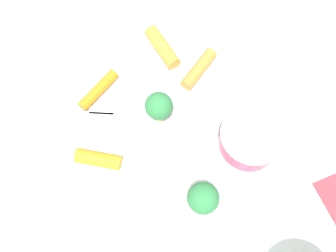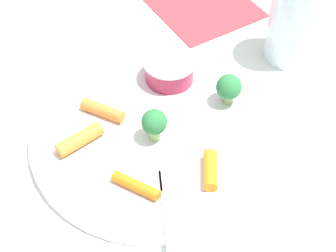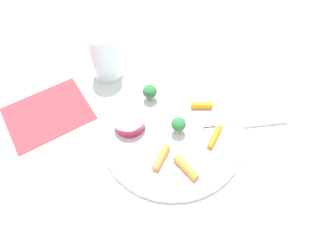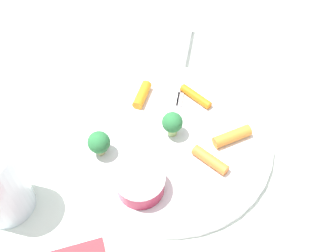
{
  "view_description": "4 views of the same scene",
  "coord_description": "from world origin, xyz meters",
  "px_view_note": "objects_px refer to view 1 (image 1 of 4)",
  "views": [
    {
      "loc": [
        -0.01,
        0.18,
        0.4
      ],
      "look_at": [
        0.0,
        0.01,
        0.02
      ],
      "focal_mm": 40.15,
      "sensor_mm": 36.0,
      "label": 1
    },
    {
      "loc": [
        0.4,
        -0.03,
        0.48
      ],
      "look_at": [
        0.01,
        0.02,
        0.03
      ],
      "focal_mm": 54.67,
      "sensor_mm": 36.0,
      "label": 2
    },
    {
      "loc": [
        -0.06,
        -0.32,
        0.52
      ],
      "look_at": [
        -0.01,
        0.01,
        0.02
      ],
      "focal_mm": 30.72,
      "sensor_mm": 36.0,
      "label": 3
    },
    {
      "loc": [
        -0.36,
        -0.05,
        0.53
      ],
      "look_at": [
        0.02,
        0.01,
        0.02
      ],
      "focal_mm": 45.93,
      "sensor_mm": 36.0,
      "label": 4
    }
  ],
  "objects_px": {
    "carrot_stick_0": "(162,47)",
    "carrot_stick_2": "(199,69)",
    "carrot_stick_1": "(98,159)",
    "fork": "(33,109)",
    "sauce_cup": "(250,139)",
    "plate": "(169,119)",
    "broccoli_floret_1": "(159,109)",
    "broccoli_floret_0": "(203,198)",
    "carrot_stick_3": "(98,90)"
  },
  "relations": [
    {
      "from": "carrot_stick_0",
      "to": "carrot_stick_2",
      "type": "xyz_separation_m",
      "value": [
        -0.04,
        0.03,
        -0.0
      ]
    },
    {
      "from": "carrot_stick_0",
      "to": "carrot_stick_3",
      "type": "distance_m",
      "value": 0.09
    },
    {
      "from": "carrot_stick_2",
      "to": "carrot_stick_0",
      "type": "bearing_deg",
      "value": -32.57
    },
    {
      "from": "plate",
      "to": "broccoli_floret_0",
      "type": "bearing_deg",
      "value": 110.81
    },
    {
      "from": "plate",
      "to": "carrot_stick_0",
      "type": "xyz_separation_m",
      "value": [
        0.01,
        -0.09,
        0.01
      ]
    },
    {
      "from": "plate",
      "to": "carrot_stick_3",
      "type": "relative_size",
      "value": 5.29
    },
    {
      "from": "carrot_stick_0",
      "to": "carrot_stick_1",
      "type": "relative_size",
      "value": 1.19
    },
    {
      "from": "plate",
      "to": "carrot_stick_1",
      "type": "xyz_separation_m",
      "value": [
        0.07,
        0.06,
        0.01
      ]
    },
    {
      "from": "sauce_cup",
      "to": "carrot_stick_0",
      "type": "xyz_separation_m",
      "value": [
        0.1,
        -0.12,
        -0.01
      ]
    },
    {
      "from": "carrot_stick_2",
      "to": "carrot_stick_3",
      "type": "height_order",
      "value": "carrot_stick_2"
    },
    {
      "from": "carrot_stick_1",
      "to": "fork",
      "type": "bearing_deg",
      "value": -35.43
    },
    {
      "from": "carrot_stick_2",
      "to": "fork",
      "type": "distance_m",
      "value": 0.2
    },
    {
      "from": "sauce_cup",
      "to": "carrot_stick_2",
      "type": "height_order",
      "value": "sauce_cup"
    },
    {
      "from": "plate",
      "to": "broccoli_floret_0",
      "type": "xyz_separation_m",
      "value": [
        -0.04,
        0.1,
        0.03
      ]
    },
    {
      "from": "carrot_stick_0",
      "to": "fork",
      "type": "distance_m",
      "value": 0.17
    },
    {
      "from": "sauce_cup",
      "to": "carrot_stick_1",
      "type": "xyz_separation_m",
      "value": [
        0.16,
        0.03,
        -0.01
      ]
    },
    {
      "from": "broccoli_floret_0",
      "to": "plate",
      "type": "bearing_deg",
      "value": -69.19
    },
    {
      "from": "broccoli_floret_0",
      "to": "carrot_stick_3",
      "type": "height_order",
      "value": "broccoli_floret_0"
    },
    {
      "from": "fork",
      "to": "sauce_cup",
      "type": "bearing_deg",
      "value": 172.37
    },
    {
      "from": "fork",
      "to": "carrot_stick_3",
      "type": "bearing_deg",
      "value": -161.34
    },
    {
      "from": "sauce_cup",
      "to": "carrot_stick_3",
      "type": "bearing_deg",
      "value": -18.64
    },
    {
      "from": "plate",
      "to": "carrot_stick_1",
      "type": "bearing_deg",
      "value": 37.67
    },
    {
      "from": "plate",
      "to": "carrot_stick_2",
      "type": "relative_size",
      "value": 5.32
    },
    {
      "from": "broccoli_floret_0",
      "to": "carrot_stick_2",
      "type": "bearing_deg",
      "value": -88.43
    },
    {
      "from": "broccoli_floret_0",
      "to": "broccoli_floret_1",
      "type": "xyz_separation_m",
      "value": [
        0.05,
        -0.09,
        0.0
      ]
    },
    {
      "from": "fork",
      "to": "carrot_stick_2",
      "type": "bearing_deg",
      "value": -163.28
    },
    {
      "from": "broccoli_floret_0",
      "to": "carrot_stick_3",
      "type": "xyz_separation_m",
      "value": [
        0.12,
        -0.12,
        -0.02
      ]
    },
    {
      "from": "plate",
      "to": "carrot_stick_0",
      "type": "bearing_deg",
      "value": -82.45
    },
    {
      "from": "fork",
      "to": "carrot_stick_1",
      "type": "bearing_deg",
      "value": 144.57
    },
    {
      "from": "broccoli_floret_1",
      "to": "carrot_stick_3",
      "type": "height_order",
      "value": "broccoli_floret_1"
    },
    {
      "from": "plate",
      "to": "fork",
      "type": "xyz_separation_m",
      "value": [
        0.16,
        -0.0,
        0.01
      ]
    },
    {
      "from": "sauce_cup",
      "to": "carrot_stick_0",
      "type": "height_order",
      "value": "sauce_cup"
    },
    {
      "from": "carrot_stick_0",
      "to": "carrot_stick_1",
      "type": "xyz_separation_m",
      "value": [
        0.06,
        0.14,
        -0.0
      ]
    },
    {
      "from": "sauce_cup",
      "to": "broccoli_floret_0",
      "type": "height_order",
      "value": "broccoli_floret_0"
    },
    {
      "from": "sauce_cup",
      "to": "carrot_stick_3",
      "type": "xyz_separation_m",
      "value": [
        0.17,
        -0.06,
        -0.01
      ]
    },
    {
      "from": "broccoli_floret_0",
      "to": "carrot_stick_0",
      "type": "height_order",
      "value": "broccoli_floret_0"
    },
    {
      "from": "carrot_stick_3",
      "to": "fork",
      "type": "height_order",
      "value": "carrot_stick_3"
    },
    {
      "from": "carrot_stick_1",
      "to": "fork",
      "type": "relative_size",
      "value": 0.25
    },
    {
      "from": "broccoli_floret_1",
      "to": "fork",
      "type": "height_order",
      "value": "broccoli_floret_1"
    },
    {
      "from": "plate",
      "to": "broccoli_floret_0",
      "type": "distance_m",
      "value": 0.11
    },
    {
      "from": "carrot_stick_1",
      "to": "carrot_stick_3",
      "type": "xyz_separation_m",
      "value": [
        0.01,
        -0.08,
        -0.0
      ]
    },
    {
      "from": "sauce_cup",
      "to": "broccoli_floret_0",
      "type": "xyz_separation_m",
      "value": [
        0.05,
        0.07,
        0.01
      ]
    },
    {
      "from": "plate",
      "to": "sauce_cup",
      "type": "distance_m",
      "value": 0.09
    },
    {
      "from": "carrot_stick_2",
      "to": "broccoli_floret_1",
      "type": "bearing_deg",
      "value": 55.15
    },
    {
      "from": "broccoli_floret_0",
      "to": "fork",
      "type": "relative_size",
      "value": 0.21
    },
    {
      "from": "carrot_stick_2",
      "to": "carrot_stick_3",
      "type": "distance_m",
      "value": 0.12
    },
    {
      "from": "sauce_cup",
      "to": "fork",
      "type": "distance_m",
      "value": 0.25
    },
    {
      "from": "carrot_stick_0",
      "to": "fork",
      "type": "relative_size",
      "value": 0.3
    },
    {
      "from": "carrot_stick_0",
      "to": "broccoli_floret_0",
      "type": "bearing_deg",
      "value": 104.7
    },
    {
      "from": "plate",
      "to": "broccoli_floret_1",
      "type": "distance_m",
      "value": 0.03
    }
  ]
}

